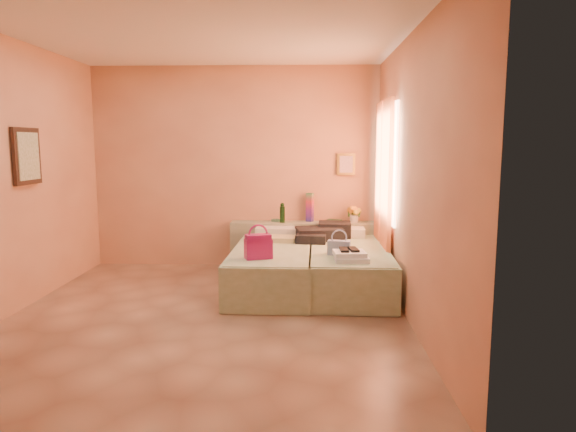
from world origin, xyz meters
The scene contains 16 objects.
ground centered at (0.00, 0.00, 0.00)m, with size 4.50×4.50×0.00m, color tan.
room_walls centered at (0.21, 0.57, 1.79)m, with size 4.02×4.51×2.81m.
headboard_ledge centered at (0.98, 2.10, 0.33)m, with size 2.05×0.30×0.65m, color gray.
bed_left centered at (0.60, 1.05, 0.25)m, with size 0.90×2.00×0.50m, color #A7BF9A.
bed_right centered at (1.50, 1.05, 0.25)m, with size 0.90×2.00×0.50m, color #A7BF9A.
water_bottle centered at (0.67, 2.05, 0.78)m, with size 0.07×0.07×0.26m, color #133517.
rainbow_box centered at (1.05, 2.17, 0.85)m, with size 0.09×0.09×0.40m, color #B31660.
small_dish centered at (0.57, 2.16, 0.67)m, with size 0.12×0.12×0.03m, color #4B8B6F.
green_book centered at (1.39, 2.13, 0.67)m, with size 0.19×0.14×0.03m, color #274A2A.
flower_vase centered at (1.66, 2.09, 0.79)m, with size 0.21×0.21×0.27m, color beige.
magenta_handbag centered at (0.48, 0.46, 0.63)m, with size 0.28×0.16×0.27m, color #B31660.
khaki_garment centered at (0.68, 1.45, 0.53)m, with size 0.37×0.30×0.06m, color tan.
clothes_pile centered at (1.22, 1.61, 0.60)m, with size 0.64×0.64×0.19m, color black.
blue_handbag centered at (1.36, 0.67, 0.58)m, with size 0.25×0.11×0.16m, color #425DA0.
towel_stack centered at (1.48, 0.37, 0.55)m, with size 0.35×0.30×0.10m, color white.
sandal_pair centered at (1.45, 0.42, 0.61)m, with size 0.17×0.22×0.02m, color black.
Camera 1 is at (0.98, -4.96, 1.73)m, focal length 32.00 mm.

